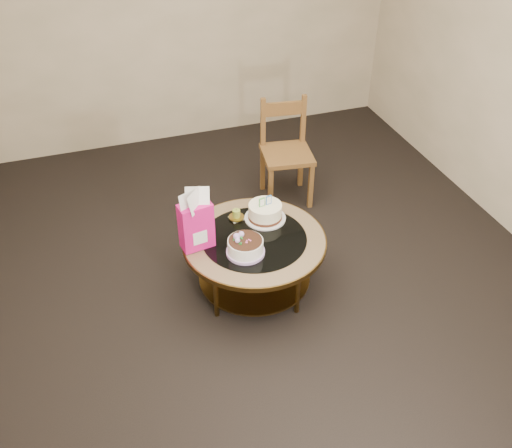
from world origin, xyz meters
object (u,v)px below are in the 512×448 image
object	(u,v)px
dining_chair	(286,151)
cream_cake	(265,212)
gift_bag	(196,220)
coffee_table	(254,247)
decorated_cake	(245,247)

from	to	relation	value
dining_chair	cream_cake	bearing A→B (deg)	-111.65
cream_cake	dining_chair	world-z (taller)	dining_chair
cream_cake	gift_bag	xyz separation A→B (m)	(-0.54, -0.15, 0.16)
coffee_table	gift_bag	xyz separation A→B (m)	(-0.40, 0.04, 0.30)
decorated_cake	gift_bag	bearing A→B (deg)	147.80
decorated_cake	dining_chair	size ratio (longest dim) A/B	0.29
coffee_table	cream_cake	bearing A→B (deg)	52.42
decorated_cake	gift_bag	size ratio (longest dim) A/B	0.60
decorated_cake	coffee_table	bearing A→B (deg)	50.93
dining_chair	coffee_table	bearing A→B (deg)	-113.14
decorated_cake	cream_cake	distance (m)	0.42
decorated_cake	cream_cake	size ratio (longest dim) A/B	0.87
decorated_cake	cream_cake	bearing A→B (deg)	51.79
decorated_cake	cream_cake	world-z (taller)	cream_cake
gift_bag	coffee_table	bearing A→B (deg)	-15.46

